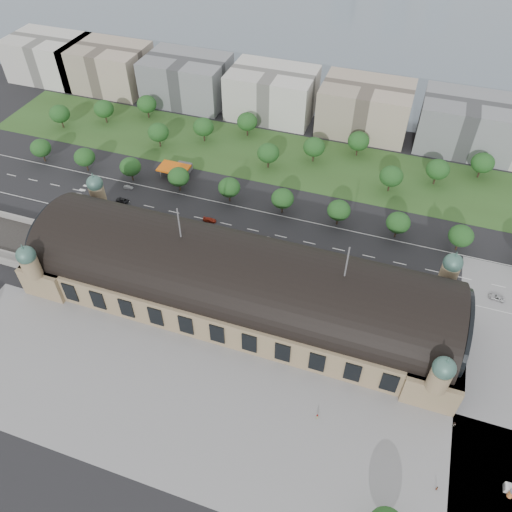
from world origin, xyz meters
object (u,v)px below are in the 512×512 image
(traffic_car_4, at_px, (240,243))
(parked_car_2, at_px, (150,227))
(bus_mid, at_px, (278,244))
(bus_east, at_px, (316,256))
(petrol_station, at_px, (179,168))
(parked_car_4, at_px, (140,225))
(parked_car_5, at_px, (191,240))
(parked_car_1, at_px, (144,233))
(bus_west, at_px, (251,246))
(pedestrian_0, at_px, (317,416))
(pedestrian_2, at_px, (455,424))
(pedestrian_1, at_px, (437,488))
(traffic_car_3, at_px, (210,220))
(parked_car_6, at_px, (217,247))
(parked_car_3, at_px, (152,228))
(traffic_car_6, at_px, (497,297))
(parked_car_0, at_px, (79,218))
(traffic_car_2, at_px, (122,200))
(advertising_column, at_px, (511,494))
(traffic_car_1, at_px, (128,187))

(traffic_car_4, distance_m, parked_car_2, 38.82)
(bus_mid, height_order, bus_east, bus_east)
(petrol_station, relative_size, bus_mid, 1.32)
(parked_car_4, xyz_separation_m, parked_car_5, (24.02, -1.85, 0.09))
(parked_car_1, height_order, bus_west, bus_west)
(pedestrian_0, bearing_deg, pedestrian_2, 37.17)
(petrol_station, height_order, parked_car_2, petrol_station)
(parked_car_4, xyz_separation_m, bus_mid, (57.97, 7.00, 0.82))
(parked_car_4, relative_size, pedestrian_1, 2.17)
(traffic_car_3, relative_size, bus_east, 0.48)
(parked_car_2, bearing_deg, traffic_car_3, 93.39)
(parked_car_2, xyz_separation_m, pedestrian_1, (120.50, -69.28, 0.09))
(parked_car_2, bearing_deg, bus_west, 66.07)
(parked_car_5, relative_size, bus_east, 0.46)
(parked_car_5, bearing_deg, parked_car_4, -119.81)
(parked_car_6, bearing_deg, traffic_car_3, -170.19)
(parked_car_2, xyz_separation_m, bus_west, (43.47, 2.00, 0.88))
(traffic_car_3, xyz_separation_m, bus_west, (21.95, -10.41, 0.89))
(parked_car_1, height_order, bus_east, bus_east)
(pedestrian_0, bearing_deg, parked_car_6, 155.49)
(parked_car_3, distance_m, bus_west, 42.63)
(traffic_car_4, distance_m, traffic_car_6, 96.98)
(parked_car_0, relative_size, parked_car_2, 0.76)
(traffic_car_2, bearing_deg, pedestrian_2, 72.44)
(parked_car_1, height_order, pedestrian_0, pedestrian_0)
(parked_car_1, height_order, parked_car_2, parked_car_2)
(advertising_column, bearing_deg, pedestrian_2, 133.50)
(traffic_car_4, relative_size, parked_car_5, 0.88)
(traffic_car_3, xyz_separation_m, parked_car_5, (-2.41, -14.25, -0.07))
(bus_mid, bearing_deg, parked_car_1, 105.77)
(parked_car_1, bearing_deg, bus_mid, 66.79)
(parked_car_6, bearing_deg, traffic_car_4, 100.20)
(bus_west, distance_m, bus_mid, 10.82)
(traffic_car_6, height_order, advertising_column, advertising_column)
(parked_car_6, bearing_deg, traffic_car_6, 72.49)
(bus_east, bearing_deg, parked_car_1, 98.42)
(traffic_car_2, distance_m, bus_east, 89.68)
(bus_west, height_order, pedestrian_0, bus_west)
(parked_car_1, relative_size, parked_car_2, 0.90)
(traffic_car_1, height_order, traffic_car_4, traffic_car_4)
(traffic_car_3, xyz_separation_m, bus_mid, (31.53, -5.41, 0.67))
(petrol_station, relative_size, parked_car_4, 3.54)
(parked_car_2, xyz_separation_m, parked_car_4, (-4.90, 0.00, -0.17))
(traffic_car_6, relative_size, parked_car_1, 1.09)
(parked_car_1, height_order, parked_car_4, parked_car_1)
(traffic_car_3, relative_size, pedestrian_2, 2.84)
(petrol_station, distance_m, traffic_car_3, 38.77)
(traffic_car_1, height_order, bus_west, bus_west)
(traffic_car_6, relative_size, advertising_column, 1.67)
(traffic_car_3, bearing_deg, parked_car_6, -153.36)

